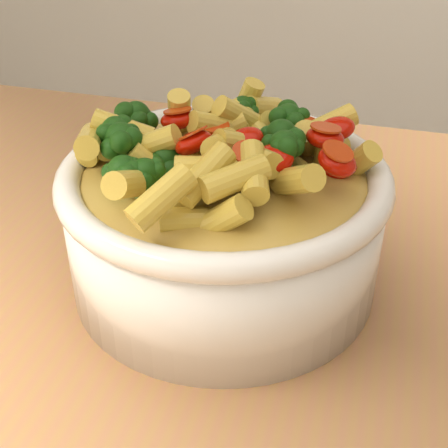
# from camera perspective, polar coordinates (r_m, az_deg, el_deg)

# --- Properties ---
(table) EXTENTS (1.20, 0.80, 0.90)m
(table) POSITION_cam_1_polar(r_m,az_deg,el_deg) (0.54, -7.30, -17.07)
(table) COLOR #A36A45
(table) RESTS_ON ground
(serving_bowl) EXTENTS (0.24, 0.24, 0.10)m
(serving_bowl) POSITION_cam_1_polar(r_m,az_deg,el_deg) (0.47, 0.00, 0.13)
(serving_bowl) COLOR white
(serving_bowl) RESTS_ON table
(pasta_salad) EXTENTS (0.19, 0.19, 0.04)m
(pasta_salad) POSITION_cam_1_polar(r_m,az_deg,el_deg) (0.44, 0.00, 7.21)
(pasta_salad) COLOR #E5C248
(pasta_salad) RESTS_ON serving_bowl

